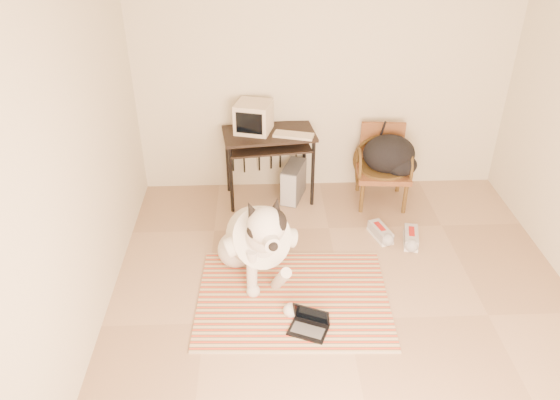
{
  "coord_description": "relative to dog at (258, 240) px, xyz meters",
  "views": [
    {
      "loc": [
        -0.69,
        -3.27,
        3.18
      ],
      "look_at": [
        -0.53,
        0.52,
        0.85
      ],
      "focal_mm": 35.0,
      "sensor_mm": 36.0,
      "label": 1
    }
  ],
  "objects": [
    {
      "name": "floor",
      "position": [
        0.72,
        -0.6,
        -0.39
      ],
      "size": [
        4.5,
        4.5,
        0.0
      ],
      "primitive_type": "plane",
      "color": "tan",
      "rests_on": "ground"
    },
    {
      "name": "wall_back",
      "position": [
        0.72,
        1.65,
        0.96
      ],
      "size": [
        4.5,
        0.0,
        4.5
      ],
      "primitive_type": "plane",
      "rotation": [
        1.57,
        0.0,
        0.0
      ],
      "color": "beige",
      "rests_on": "floor"
    },
    {
      "name": "wall_left",
      "position": [
        -1.28,
        -0.6,
        0.96
      ],
      "size": [
        0.0,
        4.5,
        4.5
      ],
      "primitive_type": "plane",
      "rotation": [
        1.57,
        0.0,
        1.57
      ],
      "color": "beige",
      "rests_on": "floor"
    },
    {
      "name": "rug",
      "position": [
        0.29,
        -0.34,
        -0.38
      ],
      "size": [
        1.67,
        1.3,
        0.02
      ],
      "color": "red",
      "rests_on": "floor"
    },
    {
      "name": "dog",
      "position": [
        0.0,
        0.0,
        0.0
      ],
      "size": [
        0.69,
        1.29,
        0.99
      ],
      "color": "silver",
      "rests_on": "rug"
    },
    {
      "name": "laptop",
      "position": [
        0.4,
        -0.71,
        -0.32
      ],
      "size": [
        0.36,
        0.32,
        0.21
      ],
      "color": "black",
      "rests_on": "rug"
    },
    {
      "name": "computer_desk",
      "position": [
        0.13,
        1.34,
        0.29
      ],
      "size": [
        1.01,
        0.64,
        0.79
      ],
      "color": "black",
      "rests_on": "floor"
    },
    {
      "name": "crt_monitor",
      "position": [
        -0.02,
        1.39,
        0.56
      ],
      "size": [
        0.43,
        0.41,
        0.31
      ],
      "color": "beige",
      "rests_on": "computer_desk"
    },
    {
      "name": "desk_keyboard",
      "position": [
        0.38,
        1.24,
        0.42
      ],
      "size": [
        0.43,
        0.26,
        0.03
      ],
      "primitive_type": "cube",
      "rotation": [
        0.0,
        0.0,
        -0.28
      ],
      "color": "beige",
      "rests_on": "computer_desk"
    },
    {
      "name": "pc_tower",
      "position": [
        0.4,
        1.33,
        -0.19
      ],
      "size": [
        0.31,
        0.47,
        0.4
      ],
      "color": "#4A4A4D",
      "rests_on": "floor"
    },
    {
      "name": "rattan_chair",
      "position": [
        1.35,
        1.27,
        0.03
      ],
      "size": [
        0.59,
        0.57,
        0.83
      ],
      "color": "brown",
      "rests_on": "floor"
    },
    {
      "name": "backpack",
      "position": [
        1.41,
        1.2,
        0.18
      ],
      "size": [
        0.56,
        0.47,
        0.41
      ],
      "color": "black",
      "rests_on": "rattan_chair"
    },
    {
      "name": "sneaker_left",
      "position": [
        1.22,
        0.54,
        -0.34
      ],
      "size": [
        0.22,
        0.35,
        0.11
      ],
      "color": "white",
      "rests_on": "floor"
    },
    {
      "name": "sneaker_right",
      "position": [
        1.5,
        0.44,
        -0.34
      ],
      "size": [
        0.2,
        0.36,
        0.12
      ],
      "color": "white",
      "rests_on": "floor"
    }
  ]
}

